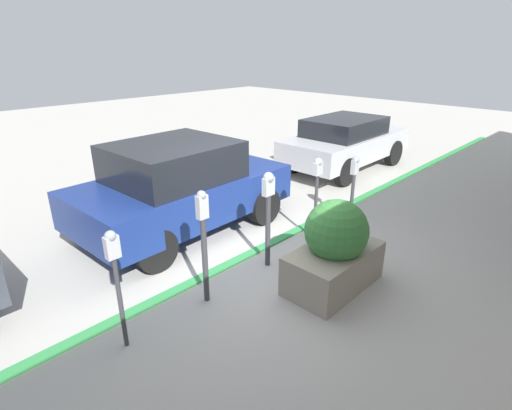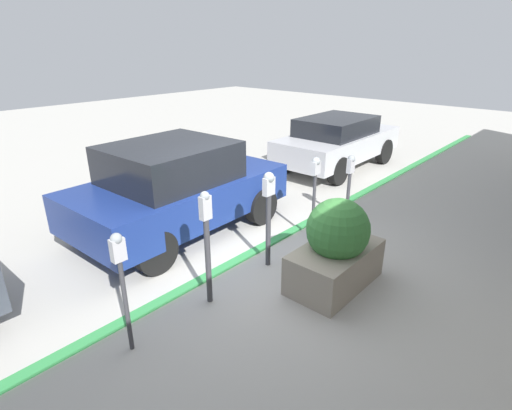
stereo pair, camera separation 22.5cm
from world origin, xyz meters
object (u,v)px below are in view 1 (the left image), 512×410
parking_meter_nearest (115,267)px  parked_car_middle (180,186)px  parking_meter_farthest (354,177)px  planter_box (335,250)px  parking_meter_second (204,235)px  parking_meter_fourth (317,182)px  parked_car_rear (346,142)px  parking_meter_middle (268,205)px

parking_meter_nearest → parked_car_middle: parked_car_middle is taller
parking_meter_farthest → planter_box: planter_box is taller
parking_meter_second → parking_meter_fourth: (2.45, 0.02, 0.12)m
parking_meter_second → parking_meter_farthest: 3.63m
planter_box → parked_car_rear: bearing=30.9°
parking_meter_nearest → parking_meter_farthest: parking_meter_nearest is taller
parked_car_middle → parked_car_rear: (5.46, -0.04, -0.09)m
parking_meter_nearest → parking_meter_middle: (2.47, 0.05, -0.02)m
parked_car_middle → parking_meter_nearest: bearing=-140.3°
parking_meter_nearest → parked_car_rear: (7.79, 2.04, -0.27)m
parking_meter_middle → parking_meter_farthest: parking_meter_middle is taller
parking_meter_nearest → parking_meter_second: size_ratio=0.93×
parking_meter_nearest → parking_meter_second: parking_meter_second is taller
parking_meter_second → planter_box: 1.84m
parking_meter_farthest → parking_meter_second: bearing=-179.9°
parked_car_middle → parked_car_rear: parked_car_middle is taller
parked_car_rear → planter_box: bearing=-149.7°
parking_meter_nearest → parking_meter_fourth: bearing=0.5°
parking_meter_second → parked_car_middle: size_ratio=0.40×
parking_meter_second → parking_meter_farthest: size_ratio=1.21×
parking_meter_second → parking_meter_farthest: bearing=0.1°
parking_meter_nearest → parking_meter_farthest: (4.84, 0.02, -0.14)m
parked_car_rear → parking_meter_fourth: bearing=-154.7°
parking_meter_second → parked_car_rear: parking_meter_second is taller
parking_meter_nearest → planter_box: (2.68, -1.02, -0.46)m
parking_meter_second → parking_meter_middle: parking_meter_second is taller
parking_meter_nearest → parked_car_rear: 8.06m
planter_box → parked_car_middle: (-0.35, 3.10, 0.27)m
parking_meter_middle → parking_meter_farthest: size_ratio=1.16×
parking_meter_nearest → parking_meter_fourth: parking_meter_fourth is taller
planter_box → parked_car_middle: bearing=96.4°
parking_meter_middle → parking_meter_farthest: 2.37m
parking_meter_nearest → planter_box: size_ratio=1.01×
parking_meter_farthest → parked_car_rear: parked_car_rear is taller
parking_meter_second → parked_car_rear: bearing=17.1°
parking_meter_nearest → parking_meter_fourth: size_ratio=0.97×
parking_meter_second → parked_car_middle: parked_car_middle is taller
parking_meter_middle → parking_meter_fourth: 1.20m
planter_box → parked_car_middle: size_ratio=0.36×
parking_meter_farthest → parked_car_rear: bearing=34.4°
planter_box → parking_meter_middle: bearing=101.3°
parking_meter_fourth → parked_car_rear: size_ratio=0.37×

